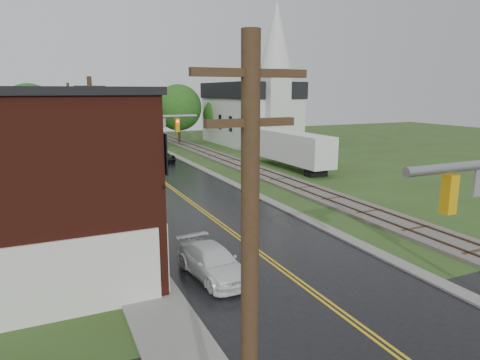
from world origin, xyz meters
TOP-DOWN VIEW (x-y plane):
  - main_road at (0.00, 30.00)m, footprint 10.00×90.00m
  - curb_right at (5.40, 35.00)m, footprint 0.80×70.00m
  - sidewalk_left at (-6.20, 25.00)m, footprint 2.40×50.00m
  - yellow_house at (-11.00, 26.00)m, footprint 8.00×7.00m
  - darkred_building at (-10.00, 35.00)m, footprint 7.00×6.00m
  - church at (20.00, 53.74)m, footprint 10.40×18.40m
  - railroad at (10.00, 35.00)m, footprint 3.20×80.00m
  - traffic_signal_far at (-3.47, 27.00)m, footprint 7.34×0.43m
  - utility_pole_a at (-6.80, 0.00)m, footprint 1.80×0.28m
  - utility_pole_b at (-6.80, 22.00)m, footprint 1.80×0.28m
  - utility_pole_c at (-6.80, 44.00)m, footprint 1.80×0.28m
  - tree_left_e at (-8.85, 45.90)m, footprint 6.40×6.40m
  - suv_dark at (2.66, 42.85)m, footprint 2.57×4.96m
  - pickup_white at (-3.20, 11.13)m, footprint 2.38×4.86m
  - semi_trailer at (14.21, 32.95)m, footprint 2.83×12.29m

SIDE VIEW (x-z plane):
  - main_road at x=0.00m, z-range -0.01..0.01m
  - curb_right at x=5.40m, z-range -0.06..0.06m
  - sidewalk_left at x=-6.20m, z-range -0.06..0.06m
  - railroad at x=10.00m, z-range -0.04..0.26m
  - suv_dark at x=2.66m, z-range 0.00..1.34m
  - pickup_white at x=-3.20m, z-range 0.00..1.36m
  - darkred_building at x=-10.00m, z-range 0.00..4.40m
  - semi_trailer at x=14.21m, z-range 0.36..4.23m
  - yellow_house at x=-11.00m, z-range 0.00..6.40m
  - utility_pole_a at x=-6.80m, z-range 0.22..9.22m
  - utility_pole_b at x=-6.80m, z-range 0.22..9.22m
  - utility_pole_c at x=-6.80m, z-range 0.22..9.22m
  - tree_left_e at x=-8.85m, z-range 0.73..8.89m
  - traffic_signal_far at x=-3.47m, z-range 1.37..8.57m
  - church at x=20.00m, z-range -4.17..15.83m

